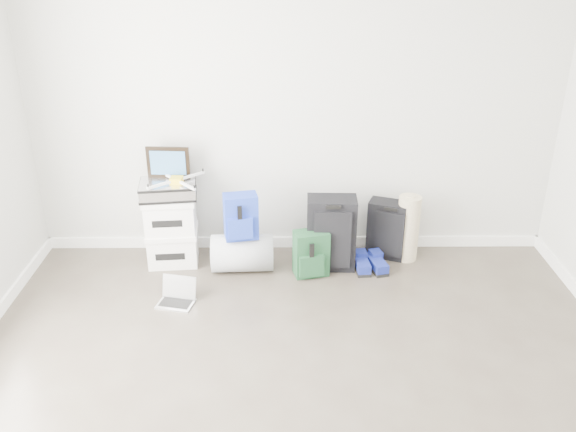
{
  "coord_description": "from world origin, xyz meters",
  "views": [
    {
      "loc": [
        -0.1,
        -2.49,
        2.64
      ],
      "look_at": [
        -0.06,
        1.9,
        0.59
      ],
      "focal_mm": 38.0,
      "sensor_mm": 36.0,
      "label": 1
    }
  ],
  "objects_px": {
    "briefcase": "(168,189)",
    "carry_on": "(387,229)",
    "boxes_stack": "(172,229)",
    "duffel_bag": "(242,253)",
    "laptop": "(177,297)",
    "large_suitcase": "(331,233)"
  },
  "relations": [
    {
      "from": "boxes_stack",
      "to": "duffel_bag",
      "type": "relative_size",
      "value": 1.19
    },
    {
      "from": "boxes_stack",
      "to": "large_suitcase",
      "type": "xyz_separation_m",
      "value": [
        1.37,
        -0.1,
        0.01
      ]
    },
    {
      "from": "briefcase",
      "to": "carry_on",
      "type": "bearing_deg",
      "value": -4.53
    },
    {
      "from": "laptop",
      "to": "large_suitcase",
      "type": "bearing_deg",
      "value": 37.07
    },
    {
      "from": "boxes_stack",
      "to": "duffel_bag",
      "type": "bearing_deg",
      "value": -18.42
    },
    {
      "from": "boxes_stack",
      "to": "laptop",
      "type": "xyz_separation_m",
      "value": [
        0.13,
        -0.65,
        -0.27
      ]
    },
    {
      "from": "large_suitcase",
      "to": "laptop",
      "type": "relative_size",
      "value": 2.04
    },
    {
      "from": "briefcase",
      "to": "carry_on",
      "type": "relative_size",
      "value": 0.88
    },
    {
      "from": "carry_on",
      "to": "laptop",
      "type": "bearing_deg",
      "value": -136.22
    },
    {
      "from": "briefcase",
      "to": "carry_on",
      "type": "height_order",
      "value": "briefcase"
    },
    {
      "from": "duffel_bag",
      "to": "briefcase",
      "type": "bearing_deg",
      "value": 164.11
    },
    {
      "from": "briefcase",
      "to": "laptop",
      "type": "xyz_separation_m",
      "value": [
        0.13,
        -0.65,
        -0.64
      ]
    },
    {
      "from": "boxes_stack",
      "to": "briefcase",
      "type": "relative_size",
      "value": 1.36
    },
    {
      "from": "carry_on",
      "to": "briefcase",
      "type": "bearing_deg",
      "value": -156.53
    },
    {
      "from": "duffel_bag",
      "to": "boxes_stack",
      "type": "bearing_deg",
      "value": 164.11
    },
    {
      "from": "briefcase",
      "to": "boxes_stack",
      "type": "bearing_deg",
      "value": 109.36
    },
    {
      "from": "briefcase",
      "to": "duffel_bag",
      "type": "xyz_separation_m",
      "value": [
        0.61,
        -0.15,
        -0.53
      ]
    },
    {
      "from": "carry_on",
      "to": "laptop",
      "type": "distance_m",
      "value": 1.91
    },
    {
      "from": "large_suitcase",
      "to": "boxes_stack",
      "type": "bearing_deg",
      "value": 177.9
    },
    {
      "from": "duffel_bag",
      "to": "laptop",
      "type": "height_order",
      "value": "duffel_bag"
    },
    {
      "from": "large_suitcase",
      "to": "carry_on",
      "type": "relative_size",
      "value": 1.23
    },
    {
      "from": "large_suitcase",
      "to": "laptop",
      "type": "bearing_deg",
      "value": -153.81
    }
  ]
}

